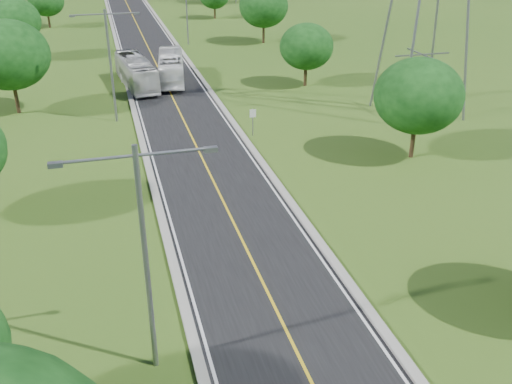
{
  "coord_description": "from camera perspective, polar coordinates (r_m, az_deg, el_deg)",
  "views": [
    {
      "loc": [
        -6.78,
        -7.03,
        17.21
      ],
      "look_at": [
        0.89,
        21.13,
        3.0
      ],
      "focal_mm": 40.0,
      "sensor_mm": 36.0,
      "label": 1
    }
  ],
  "objects": [
    {
      "name": "streetlight_far_right",
      "position": [
        86.73,
        -6.99,
        18.31
      ],
      "size": [
        5.9,
        0.25,
        10.0
      ],
      "color": "slate",
      "rests_on": "ground"
    },
    {
      "name": "speed_limit_sign",
      "position": [
        49.13,
        -0.32,
        7.43
      ],
      "size": [
        0.55,
        0.09,
        2.4
      ],
      "color": "slate",
      "rests_on": "ground"
    },
    {
      "name": "bus_outbound",
      "position": [
        66.85,
        -8.5,
        12.21
      ],
      "size": [
        4.09,
        11.62,
        3.17
      ],
      "primitive_type": "imported",
      "rotation": [
        0.0,
        0.0,
        3.01
      ],
      "color": "white",
      "rests_on": "road"
    },
    {
      "name": "streetlight_near_left",
      "position": [
        22.13,
        -11.11,
        -5.19
      ],
      "size": [
        5.9,
        0.25,
        10.0
      ],
      "color": "slate",
      "rests_on": "ground"
    },
    {
      "name": "streetlight_mid_left",
      "position": [
        53.25,
        -14.42,
        12.95
      ],
      "size": [
        5.9,
        0.25,
        10.0
      ],
      "color": "slate",
      "rests_on": "ground"
    },
    {
      "name": "tree_rb",
      "position": [
        45.18,
        15.94,
        9.22
      ],
      "size": [
        6.72,
        6.72,
        7.82
      ],
      "color": "black",
      "rests_on": "ground"
    },
    {
      "name": "bus_inbound",
      "position": [
        65.4,
        -11.91,
        11.65
      ],
      "size": [
        4.05,
        11.69,
        3.19
      ],
      "primitive_type": "imported",
      "rotation": [
        0.0,
        0.0,
        0.12
      ],
      "color": "silver",
      "rests_on": "road"
    },
    {
      "name": "tree_rd",
      "position": [
        87.2,
        0.77,
        18.08
      ],
      "size": [
        7.14,
        7.14,
        8.3
      ],
      "color": "black",
      "rests_on": "ground"
    },
    {
      "name": "tree_rc",
      "position": [
        64.23,
        5.07,
        14.29
      ],
      "size": [
        5.88,
        5.88,
        6.84
      ],
      "color": "black",
      "rests_on": "ground"
    },
    {
      "name": "road",
      "position": [
        75.33,
        -9.9,
        12.4
      ],
      "size": [
        8.0,
        150.0,
        0.06
      ],
      "primitive_type": "cube",
      "color": "black",
      "rests_on": "ground"
    },
    {
      "name": "tree_le",
      "position": [
        106.1,
        -20.27,
        17.49
      ],
      "size": [
        5.88,
        5.88,
        6.84
      ],
      "color": "black",
      "rests_on": "ground"
    },
    {
      "name": "curb_left",
      "position": [
        75.05,
        -13.2,
        12.12
      ],
      "size": [
        0.5,
        150.0,
        0.22
      ],
      "primitive_type": "cube",
      "color": "gray",
      "rests_on": "ground"
    },
    {
      "name": "curb_right",
      "position": [
        75.82,
        -6.64,
        12.75
      ],
      "size": [
        0.5,
        150.0,
        0.22
      ],
      "primitive_type": "cube",
      "color": "gray",
      "rests_on": "ground"
    },
    {
      "name": "tree_lc",
      "position": [
        58.79,
        -23.53,
        12.45
      ],
      "size": [
        7.56,
        7.56,
        8.79
      ],
      "color": "black",
      "rests_on": "ground"
    },
    {
      "name": "tree_ld",
      "position": [
        82.59,
        -23.05,
        15.47
      ],
      "size": [
        6.72,
        6.72,
        7.82
      ],
      "color": "black",
      "rests_on": "ground"
    },
    {
      "name": "ground",
      "position": [
        69.54,
        -9.35,
        11.29
      ],
      "size": [
        260.0,
        260.0,
        0.0
      ],
      "primitive_type": "plane",
      "color": "#325417",
      "rests_on": "ground"
    }
  ]
}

